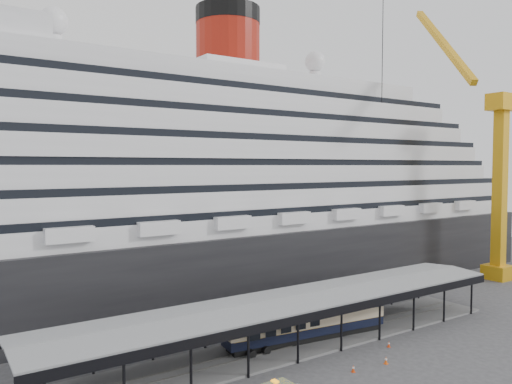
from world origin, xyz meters
TOP-DOWN VIEW (x-y plane):
  - ground at (0.00, 0.00)m, footprint 200.00×200.00m
  - cruise_ship at (0.05, 32.00)m, footprint 130.00×30.00m
  - platform_canopy at (0.00, 5.00)m, footprint 56.00×9.18m
  - crane_yellow at (47.06, 10.54)m, footprint 23.83×18.78m
  - pullman_carriage at (1.75, 5.00)m, footprint 19.62×4.72m
  - traffic_cone_left at (0.08, -3.61)m, footprint 0.47×0.47m
  - traffic_cone_mid at (4.09, -4.01)m, footprint 0.46×0.46m
  - traffic_cone_right at (7.85, -1.12)m, footprint 0.45×0.45m

SIDE VIEW (x-z plane):
  - ground at x=0.00m, z-range 0.00..0.00m
  - traffic_cone_right at x=7.85m, z-range 0.00..0.66m
  - traffic_cone_left at x=0.08m, z-range 0.00..0.69m
  - traffic_cone_mid at x=4.09m, z-range 0.00..0.75m
  - pullman_carriage at x=1.75m, z-range -7.20..11.90m
  - platform_canopy at x=0.00m, z-range -0.29..5.01m
  - cruise_ship at x=0.05m, z-range -3.60..40.30m
  - crane_yellow at x=47.06m, z-range -3.84..43.76m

